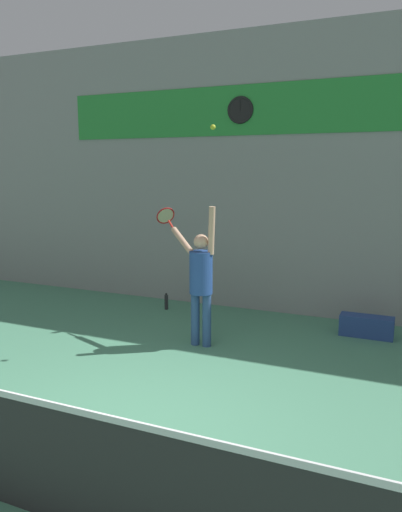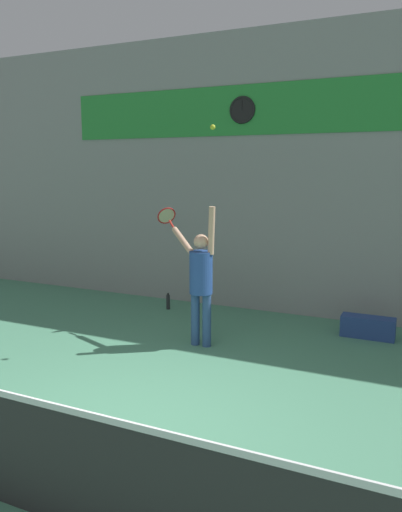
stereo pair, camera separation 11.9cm
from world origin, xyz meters
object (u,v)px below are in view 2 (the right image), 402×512
object	(u,v)px
equipment_bag	(368,327)
tennis_ball	(213,127)
scoreboard_clock	(242,110)
tennis_racket	(167,217)
water_bottle	(168,302)
tennis_player	(201,277)

from	to	relation	value
equipment_bag	tennis_ball	bearing A→B (deg)	-143.70
scoreboard_clock	tennis_racket	xyz separation A→B (m)	(-0.70, -1.53, -1.78)
tennis_racket	water_bottle	size ratio (longest dim) A/B	1.41
tennis_player	tennis_ball	bearing A→B (deg)	-19.55
equipment_bag	water_bottle	bearing A→B (deg)	178.35
scoreboard_clock	equipment_bag	size ratio (longest dim) A/B	0.59
scoreboard_clock	tennis_ball	size ratio (longest dim) A/B	6.77
tennis_player	equipment_bag	distance (m)	2.77
scoreboard_clock	tennis_player	distance (m)	3.35
equipment_bag	scoreboard_clock	bearing A→B (deg)	163.25
tennis_player	equipment_bag	size ratio (longest dim) A/B	2.56
scoreboard_clock	tennis_racket	size ratio (longest dim) A/B	1.10
scoreboard_clock	water_bottle	world-z (taller)	scoreboard_clock
tennis_racket	water_bottle	bearing A→B (deg)	118.49
tennis_ball	water_bottle	size ratio (longest dim) A/B	0.23
tennis_player	tennis_racket	world-z (taller)	tennis_player
tennis_player	water_bottle	bearing A→B (deg)	132.20
tennis_racket	water_bottle	xyz separation A→B (m)	(-0.50, 0.91, -1.70)
scoreboard_clock	equipment_bag	world-z (taller)	scoreboard_clock
tennis_racket	equipment_bag	distance (m)	3.62
tennis_racket	equipment_bag	bearing A→B (deg)	14.65
tennis_racket	tennis_ball	bearing A→B (deg)	-31.59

